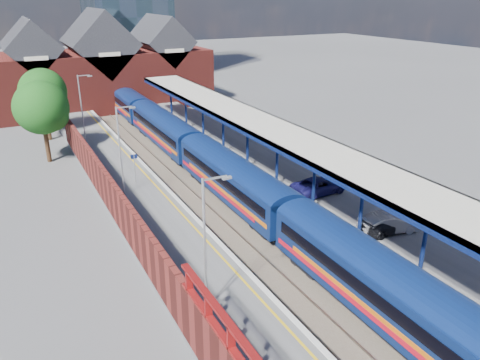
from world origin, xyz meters
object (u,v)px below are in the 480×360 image
Objects in this scene: lamp_post_b at (207,237)px; lamp_post_d at (82,104)px; train at (194,149)px; platform_sign at (135,164)px; parked_car_blue at (319,185)px; parked_car_silver at (389,223)px; lamp_post_c at (122,146)px; parked_car_dark at (388,224)px.

lamp_post_b is 32.00m from lamp_post_d.
platform_sign is (-6.49, -2.97, 0.57)m from train.
parked_car_blue is at bearing 34.19° from lamp_post_b.
train is 13.08m from parked_car_blue.
platform_sign reaches higher than train.
platform_sign is (1.36, -14.00, -2.30)m from lamp_post_d.
lamp_post_d is at bearing 39.74° from parked_car_silver.
lamp_post_c is 1.49× the size of parked_car_blue.
train is 9.42× the size of lamp_post_c.
parked_car_silver is (5.92, -19.15, -0.46)m from train.
parked_car_silver is at bearing -45.83° from lamp_post_c.
lamp_post_c reaches higher than parked_car_dark.
lamp_post_d is at bearing 95.56° from platform_sign.
parked_car_blue is (12.19, -8.79, -1.04)m from platform_sign.
lamp_post_c is at bearing -124.26° from platform_sign.
lamp_post_c is at bearing -147.70° from train.
lamp_post_c is (0.00, 16.00, 0.00)m from lamp_post_b.
parked_car_blue is (-0.15, 7.34, 0.08)m from parked_car_dark.
platform_sign is at bearing 50.22° from parked_car_blue.
lamp_post_c is (-7.86, -4.97, 2.87)m from train.
parked_car_blue is (13.56, -22.79, -3.34)m from lamp_post_d.
parked_car_blue reaches higher than parked_car_dark.
parked_car_silver is (13.78, 1.82, -3.33)m from lamp_post_b.
lamp_post_c is at bearing 59.40° from parked_car_blue.
platform_sign is at bearing -155.45° from train.
lamp_post_b is 1.00× the size of lamp_post_c.
train is 20.05m from parked_car_silver.
parked_car_silver is 0.85× the size of parked_car_blue.
lamp_post_c reaches higher than platform_sign.
platform_sign is 0.62× the size of parked_car_silver.
parked_car_dark is (13.71, 1.87, -3.42)m from lamp_post_b.
lamp_post_c is at bearing -90.00° from lamp_post_d.
lamp_post_b is (-7.86, -20.97, 2.87)m from train.
platform_sign is 15.07m from parked_car_blue.
train is 16.47× the size of parked_car_silver.
lamp_post_d reaches higher than parked_car_dark.
lamp_post_d is at bearing 90.00° from lamp_post_b.
platform_sign is 0.53× the size of parked_car_blue.
train is 9.42× the size of lamp_post_d.
lamp_post_c is 15.52m from parked_car_blue.
lamp_post_d reaches higher than platform_sign.
parked_car_dark is (-0.07, 0.05, -0.08)m from parked_car_silver.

